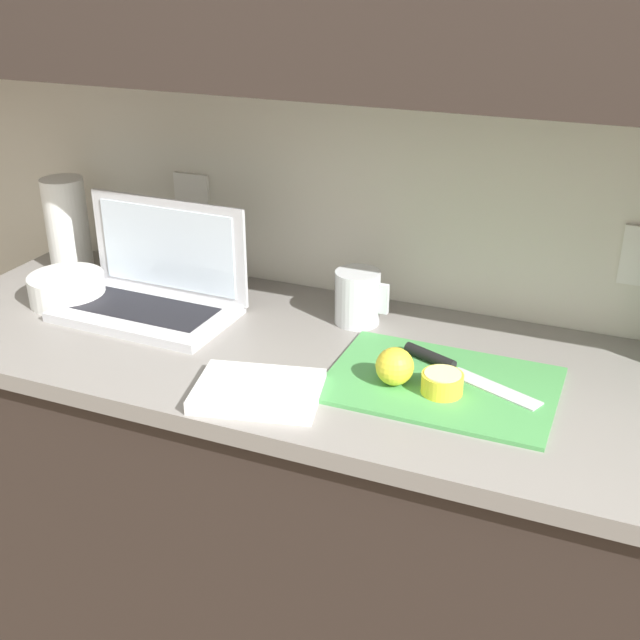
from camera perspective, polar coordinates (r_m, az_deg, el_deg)
The scene contains 11 objects.
wall_back at distance 1.53m, azimuth 16.48°, elevation 20.30°, with size 5.20×0.38×2.60m.
counter_unit at distance 1.76m, azimuth 11.65°, elevation -17.83°, with size 2.44×0.61×0.93m.
laptop at distance 1.78m, azimuth -11.65°, elevation 2.39°, with size 0.38×0.23×0.23m.
cutting_board at distance 1.48m, azimuth 8.61°, elevation -4.51°, with size 0.41×0.29×0.01m, color #4C9E51.
knife at distance 1.52m, azimuth 8.98°, elevation -3.16°, with size 0.28×0.14×0.02m.
lemon_half_cut at distance 1.43m, azimuth 8.68°, elevation -4.44°, with size 0.07×0.07×0.04m.
lemon_whole_beside at distance 1.44m, azimuth 5.33°, elevation -3.30°, with size 0.07×0.07×0.07m.
measuring_cup at distance 1.68m, azimuth 2.71°, elevation 1.63°, with size 0.12×0.10×0.11m.
bowl_white at distance 1.88m, azimuth -17.55°, elevation 2.15°, with size 0.17×0.17×0.06m.
paper_towel_roll at distance 2.06m, azimuth -17.54°, elevation 6.55°, with size 0.10×0.10×0.22m.
dish_towel at distance 1.43m, azimuth -4.43°, elevation -5.07°, with size 0.22×0.16×0.02m, color white.
Camera 1 is at (0.19, -1.29, 1.67)m, focal length 45.00 mm.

